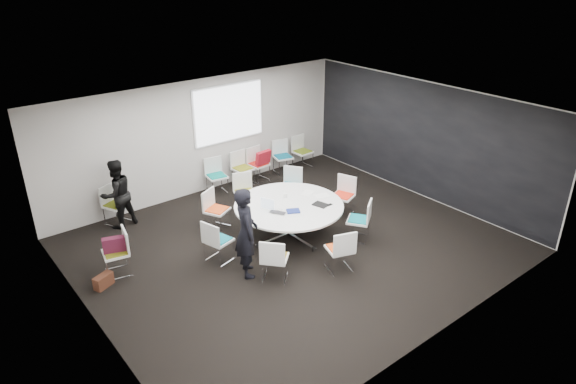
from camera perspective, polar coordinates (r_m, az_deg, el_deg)
room_shell at (r=9.96m, az=0.97°, el=1.17°), size 8.08×7.08×2.88m
conference_table at (r=10.64m, az=0.09°, el=-2.30°), size 2.26×2.26×0.73m
projection_screen at (r=12.84m, az=-6.56°, el=8.68°), size 1.90×0.03×1.35m
chair_ring_a at (r=11.73m, az=6.08°, el=-1.19°), size 0.58×0.59×0.88m
chair_ring_b at (r=12.14m, az=0.33°, el=-0.10°), size 0.63×0.64×0.88m
chair_ring_c at (r=11.85m, az=-4.78°, el=-0.84°), size 0.58×0.57×0.88m
chair_ring_d at (r=11.14m, az=-7.89°, el=-2.78°), size 0.61×0.61×0.88m
chair_ring_e at (r=10.01m, az=-7.73°, el=-6.20°), size 0.55×0.56×0.88m
chair_ring_f at (r=9.39m, az=-1.51°, el=-8.27°), size 0.64×0.64×0.88m
chair_ring_g at (r=9.70m, az=5.76°, el=-7.22°), size 0.58×0.57×0.88m
chair_ring_h at (r=10.74m, az=7.85°, el=-3.91°), size 0.63×0.63×0.88m
chair_back_a at (r=12.81m, az=-7.90°, el=1.05°), size 0.52×0.51×0.88m
chair_back_b at (r=13.18m, az=-5.05°, el=1.91°), size 0.48×0.47×0.88m
chair_back_c at (r=13.43m, az=-3.31°, el=2.42°), size 0.50×0.49×0.88m
chair_back_d at (r=13.91m, az=-0.58°, el=3.27°), size 0.56×0.55×0.88m
chair_back_e at (r=14.27m, az=1.60°, el=3.85°), size 0.48×0.47×0.88m
chair_spare_left at (r=10.06m, az=-18.40°, el=-7.23°), size 0.53×0.54×0.88m
chair_person_back at (r=11.87m, az=-18.48°, el=-2.10°), size 0.60×0.60×0.88m
person_main at (r=9.28m, az=-4.66°, el=-4.50°), size 0.63×0.75×1.73m
person_back at (r=11.52m, az=-18.48°, el=-0.21°), size 0.85×0.72×1.53m
laptop at (r=10.25m, az=-1.06°, el=-2.19°), size 0.34×0.38×0.03m
laptop_lid at (r=10.30m, az=-2.30°, el=-1.31°), size 0.14×0.28×0.22m
notebook_black at (r=10.55m, az=3.63°, el=-1.41°), size 0.29×0.35×0.02m
tablet_folio at (r=10.27m, az=0.58°, el=-2.12°), size 0.32×0.30×0.03m
papers_right at (r=11.07m, az=2.20°, el=-0.10°), size 0.36×0.31×0.00m
papers_front at (r=10.96m, az=3.81°, el=-0.40°), size 0.35×0.29×0.00m
cup at (r=10.83m, az=-0.32°, el=-0.41°), size 0.08×0.08×0.09m
phone at (r=10.57m, az=4.60°, el=-1.43°), size 0.14×0.07×0.01m
maroon_bag at (r=9.89m, az=-18.76°, el=-5.55°), size 0.42×0.26×0.28m
brown_bag at (r=9.85m, az=-19.81°, el=-9.28°), size 0.39×0.29×0.24m
red_jacket at (r=13.11m, az=-2.77°, el=3.84°), size 0.45×0.20×0.36m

